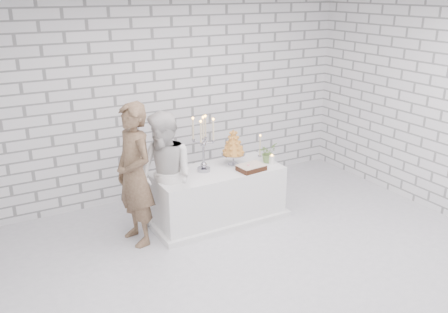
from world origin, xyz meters
TOP-DOWN VIEW (x-y plane):
  - ground at (0.00, 0.00)m, footprint 6.00×5.00m
  - ceiling at (0.00, 0.00)m, footprint 6.00×5.00m
  - wall_back at (0.00, 2.50)m, footprint 6.00×0.01m
  - wall_right at (3.00, 0.00)m, footprint 0.01×5.00m
  - cake_table at (0.06, 1.22)m, footprint 1.80×0.80m
  - groom at (-1.14, 1.18)m, footprint 0.54×0.73m
  - bride at (-0.76, 1.12)m, footprint 0.87×0.98m
  - candelabra at (-0.13, 1.27)m, footprint 0.34×0.34m
  - croquembouche at (0.36, 1.29)m, footprint 0.43×0.43m
  - chocolate_cake at (0.46, 0.98)m, footprint 0.38×0.29m
  - pillar_candle at (0.86, 1.06)m, footprint 0.09×0.09m
  - extra_taper at (0.87, 1.40)m, footprint 0.06×0.06m
  - flowers at (0.84, 1.15)m, footprint 0.32×0.30m

SIDE VIEW (x-z plane):
  - ground at x=0.00m, z-range -0.01..0.01m
  - cake_table at x=0.06m, z-range 0.00..0.75m
  - chocolate_cake at x=0.46m, z-range 0.75..0.83m
  - pillar_candle at x=0.86m, z-range 0.75..0.87m
  - bride at x=-0.76m, z-range 0.00..1.69m
  - flowers at x=0.84m, z-range 0.75..1.03m
  - extra_taper at x=0.87m, z-range 0.75..1.07m
  - groom at x=-1.14m, z-range 0.00..1.85m
  - croquembouche at x=0.36m, z-range 0.75..1.28m
  - candelabra at x=-0.13m, z-range 0.75..1.53m
  - wall_back at x=0.00m, z-range 0.00..3.00m
  - wall_right at x=3.00m, z-range 0.00..3.00m
  - ceiling at x=0.00m, z-range 3.00..3.00m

